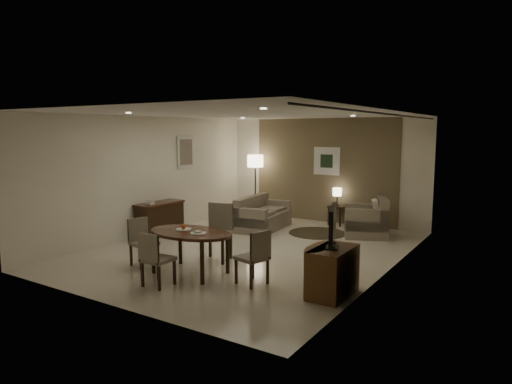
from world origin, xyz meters
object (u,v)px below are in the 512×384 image
Objects in this scene: console_desk at (160,219)px; chair_near at (158,259)px; chair_far at (216,233)px; armchair at (366,217)px; floor_lamp at (255,186)px; dining_table at (190,253)px; chair_left at (144,243)px; chair_right at (252,257)px; tv_cabinet at (333,272)px; side_table at (337,215)px; sofa at (264,213)px.

chair_near is (2.47, -2.56, 0.05)m from console_desk.
chair_far reaches higher than chair_near.
floor_lamp reaches higher than armchair.
dining_table is 1.82× the size of chair_left.
chair_right reaches higher than dining_table.
tv_cabinet is at bearing 7.60° from dining_table.
chair_right is at bearing -169.82° from tv_cabinet.
chair_right is 0.50× the size of floor_lamp.
tv_cabinet is 1.27m from chair_right.
armchair is 1.98× the size of side_table.
chair_right is at bearing -82.49° from side_table.
chair_left is at bearing -105.90° from side_table.
sofa reaches higher than tv_cabinet.
floor_lamp is at bearing -73.04° from chair_near.
floor_lamp is (-4.27, 4.60, 0.51)m from tv_cabinet.
chair_near reaches higher than tv_cabinet.
chair_left is 0.49× the size of floor_lamp.
chair_far is at bearing -22.46° from console_desk.
floor_lamp is (-1.85, 5.66, 0.43)m from chair_near.
sofa is 1.69× the size of armchair.
chair_far reaches higher than side_table.
chair_right is (1.16, 0.10, 0.08)m from dining_table.
console_desk is at bearing -47.16° from chair_near.
chair_near is 1.58m from chair_far.
chair_right is 5.71m from floor_lamp.
sofa reaches higher than dining_table.
console_desk is 2.49m from sofa.
chair_far is at bearing -98.16° from side_table.
console_desk reaches higher than dining_table.
console_desk is 5.11m from tv_cabinet.
floor_lamp reaches higher than tv_cabinet.
chair_left is 5.13m from floor_lamp.
chair_left is at bearing -173.54° from dining_table.
chair_right is at bearing -57.98° from floor_lamp.
side_table is (2.98, 3.25, -0.13)m from console_desk.
chair_left is 0.96× the size of chair_right.
chair_far is at bearing -29.66° from chair_left.
armchair reaches higher than sofa.
chair_near is (-0.01, -0.74, 0.07)m from dining_table.
chair_near is at bearing -90.95° from dining_table.
chair_left is at bearing -80.00° from floor_lamp.
chair_far reaches higher than armchair.
floor_lamp reaches higher than chair_left.
floor_lamp reaches higher than chair_far.
dining_table is 5.10m from side_table.
chair_right is at bearing -157.73° from sofa.
sofa is 1.93m from side_table.
chair_left reaches higher than sofa.
sofa reaches higher than side_table.
chair_far reaches higher than tv_cabinet.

